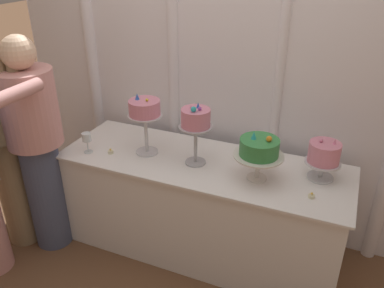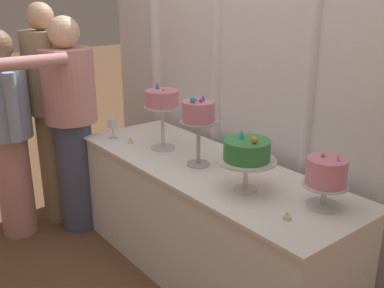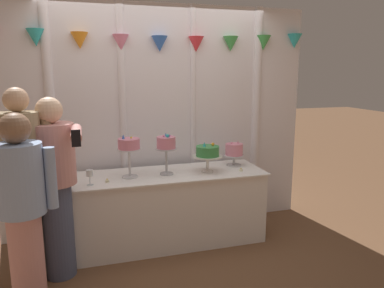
% 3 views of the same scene
% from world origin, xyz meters
% --- Properties ---
extents(ground_plane, '(24.00, 24.00, 0.00)m').
position_xyz_m(ground_plane, '(0.00, 0.00, 0.00)').
color(ground_plane, brown).
extents(draped_curtain, '(3.51, 0.17, 2.54)m').
position_xyz_m(draped_curtain, '(-0.00, 0.55, 1.35)').
color(draped_curtain, white).
rests_on(draped_curtain, ground_plane).
extents(cake_table, '(2.01, 0.69, 0.77)m').
position_xyz_m(cake_table, '(0.00, 0.10, 0.38)').
color(cake_table, white).
rests_on(cake_table, ground_plane).
extents(cake_display_leftmost, '(0.24, 0.24, 0.44)m').
position_xyz_m(cake_display_leftmost, '(-0.42, 0.07, 1.08)').
color(cake_display_leftmost, silver).
rests_on(cake_display_leftmost, cake_table).
extents(cake_display_midleft, '(0.23, 0.23, 0.43)m').
position_xyz_m(cake_display_midleft, '(-0.04, 0.07, 1.08)').
color(cake_display_midleft, '#B2B2B7').
rests_on(cake_display_midleft, cake_table).
extents(cake_display_midright, '(0.32, 0.32, 0.33)m').
position_xyz_m(cake_display_midright, '(0.40, 0.03, 0.98)').
color(cake_display_midright, silver).
rests_on(cake_display_midright, cake_table).
extents(cake_display_rightmost, '(0.23, 0.23, 0.28)m').
position_xyz_m(cake_display_rightmost, '(0.77, 0.20, 0.94)').
color(cake_display_rightmost, silver).
rests_on(cake_display_rightmost, cake_table).
extents(wine_glass, '(0.06, 0.06, 0.15)m').
position_xyz_m(wine_glass, '(-0.81, -0.09, 0.88)').
color(wine_glass, silver).
rests_on(wine_glass, cake_table).
extents(tealight_far_left, '(0.04, 0.04, 0.04)m').
position_xyz_m(tealight_far_left, '(-0.65, -0.04, 0.78)').
color(tealight_far_left, beige).
rests_on(tealight_far_left, cake_table).
extents(tealight_near_left, '(0.04, 0.04, 0.04)m').
position_xyz_m(tealight_near_left, '(0.75, -0.05, 0.78)').
color(tealight_near_left, beige).
rests_on(tealight_near_left, cake_table).
extents(guest_girl_blue_dress, '(0.51, 0.81, 1.61)m').
position_xyz_m(guest_girl_blue_dress, '(-1.11, -0.27, 0.87)').
color(guest_girl_blue_dress, '#4C5675').
rests_on(guest_girl_blue_dress, ground_plane).
extents(guest_man_pink_jacket, '(0.49, 0.38, 1.70)m').
position_xyz_m(guest_man_pink_jacket, '(-1.34, -0.34, 0.93)').
color(guest_man_pink_jacket, '#9E8966').
rests_on(guest_man_pink_jacket, ground_plane).
extents(guest_man_dark_suit, '(0.52, 0.36, 1.53)m').
position_xyz_m(guest_man_dark_suit, '(-1.31, -0.67, 0.83)').
color(guest_man_dark_suit, '#D6938E').
rests_on(guest_man_dark_suit, ground_plane).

